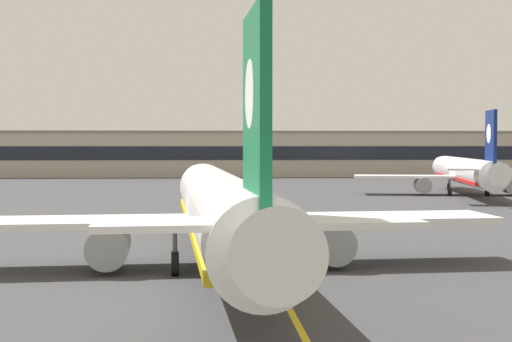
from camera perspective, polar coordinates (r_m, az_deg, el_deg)
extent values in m
plane|color=#3D3D3F|center=(26.58, 2.68, -13.20)|extent=(400.00, 400.00, 0.00)
cube|color=yellow|center=(56.00, -0.45, -5.02)|extent=(3.79, 179.97, 0.01)
cylinder|color=white|center=(40.80, -2.80, -2.80)|extent=(6.38, 36.18, 3.80)
cone|color=white|center=(60.01, -4.24, -1.19)|extent=(3.79, 2.85, 3.61)
cone|color=white|center=(21.59, 1.24, -6.22)|extent=(3.04, 3.00, 2.85)
cube|color=gold|center=(40.91, -2.79, -4.26)|extent=(6.10, 33.30, 0.44)
cube|color=black|center=(58.08, -4.14, -0.65)|extent=(2.92, 1.30, 0.60)
cube|color=white|center=(41.48, -2.86, -3.90)|extent=(32.26, 7.09, 0.36)
cylinder|color=gray|center=(40.63, -11.54, -5.80)|extent=(2.55, 3.76, 2.30)
cylinder|color=black|center=(42.46, -11.36, -5.45)|extent=(1.96, 0.32, 1.95)
cylinder|color=gray|center=(41.59, 5.84, -5.58)|extent=(2.55, 3.76, 2.30)
cylinder|color=black|center=(43.37, 5.28, -5.26)|extent=(1.96, 0.32, 1.95)
cube|color=#147042|center=(24.94, 0.02, 4.47)|extent=(0.74, 4.82, 7.20)
cylinder|color=white|center=(25.28, -0.06, 6.08)|extent=(0.61, 2.43, 2.40)
cube|color=white|center=(24.48, 0.20, -4.14)|extent=(11.17, 3.58, 0.24)
cylinder|color=#4C4C51|center=(55.40, -3.97, -3.58)|extent=(0.24, 0.24, 1.60)
cylinder|color=black|center=(55.51, -3.96, -4.63)|extent=(0.46, 0.93, 0.90)
cylinder|color=#4C4C51|center=(38.89, -6.40, -5.61)|extent=(0.24, 0.24, 1.60)
cylinder|color=black|center=(39.06, -6.39, -7.25)|extent=(0.49, 1.33, 1.30)
cylinder|color=#4C4C51|center=(39.31, 1.23, -5.52)|extent=(0.24, 0.24, 1.60)
cylinder|color=black|center=(39.48, 1.23, -7.14)|extent=(0.49, 1.33, 1.30)
cylinder|color=white|center=(101.82, 16.20, -0.01)|extent=(8.55, 33.65, 3.54)
cone|color=white|center=(119.50, 14.61, 0.33)|extent=(3.69, 2.90, 3.36)
cone|color=white|center=(84.14, 18.48, -0.23)|extent=(3.02, 2.98, 2.65)
cube|color=red|center=(101.86, 16.19, -0.56)|extent=(8.08, 30.99, 0.41)
cube|color=black|center=(117.74, 14.75, 0.60)|extent=(2.78, 1.41, 0.56)
cube|color=white|center=(102.40, 16.14, -0.44)|extent=(30.11, 8.91, 0.34)
cylinder|color=gray|center=(100.63, 13.00, -1.10)|extent=(2.62, 3.63, 2.14)
cylinder|color=black|center=(102.33, 12.87, -1.05)|extent=(1.82, 0.44, 1.82)
cylinder|color=gray|center=(102.77, 19.39, -1.10)|extent=(2.62, 3.63, 2.14)
cylinder|color=black|center=(104.44, 19.16, -1.05)|extent=(1.82, 0.44, 1.82)
cube|color=navy|center=(87.34, 18.02, 2.39)|extent=(1.04, 4.47, 6.70)
cylinder|color=white|center=(87.62, 17.98, 2.83)|extent=(0.74, 2.27, 2.23)
cube|color=white|center=(86.85, 18.07, 0.12)|extent=(10.51, 4.12, 0.22)
cylinder|color=#4C4C51|center=(115.17, 14.95, -0.69)|extent=(0.22, 0.22, 1.49)
cylinder|color=black|center=(115.23, 14.94, -1.16)|extent=(0.49, 0.88, 0.84)
cylinder|color=#4C4C51|center=(99.64, 15.02, -0.97)|extent=(0.22, 0.22, 1.49)
cylinder|color=black|center=(99.70, 15.02, -1.57)|extent=(0.55, 1.25, 1.21)
cylinder|color=#4C4C51|center=(100.55, 17.74, -0.97)|extent=(0.22, 0.22, 1.49)
cylinder|color=black|center=(100.61, 17.74, -1.56)|extent=(0.55, 1.25, 1.21)
cone|color=orange|center=(56.29, -2.73, -4.71)|extent=(0.36, 0.36, 0.55)
cylinder|color=white|center=(56.29, -2.73, -4.68)|extent=(0.23, 0.23, 0.07)
cube|color=orange|center=(56.32, -2.73, -4.97)|extent=(0.44, 0.44, 0.03)
cube|color=#B2A893|center=(153.77, -0.31, 1.30)|extent=(140.41, 12.00, 9.18)
cube|color=black|center=(147.72, -0.19, 1.42)|extent=(134.80, 0.12, 2.80)
cube|color=gray|center=(153.77, -0.31, 3.09)|extent=(140.81, 12.40, 0.40)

